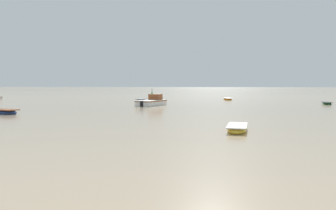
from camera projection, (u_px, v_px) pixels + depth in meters
rowboat_moored_1 at (327, 104)px, 56.38m from camera, size 1.53×3.52×0.54m
rowboat_moored_2 at (237, 129)px, 24.22m from camera, size 1.79×3.95×0.60m
rowboat_moored_3 at (141, 100)px, 68.19m from camera, size 2.00×3.52×0.53m
rowboat_moored_7 at (228, 99)px, 72.32m from camera, size 2.13×3.99×0.60m
rowboat_moored_8 at (2, 112)px, 38.61m from camera, size 4.66×2.97×0.70m
motorboat_moored_3 at (154, 103)px, 54.04m from camera, size 4.42×7.13×2.56m
channel_buoy at (152, 94)px, 95.73m from camera, size 0.90×0.90×2.30m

